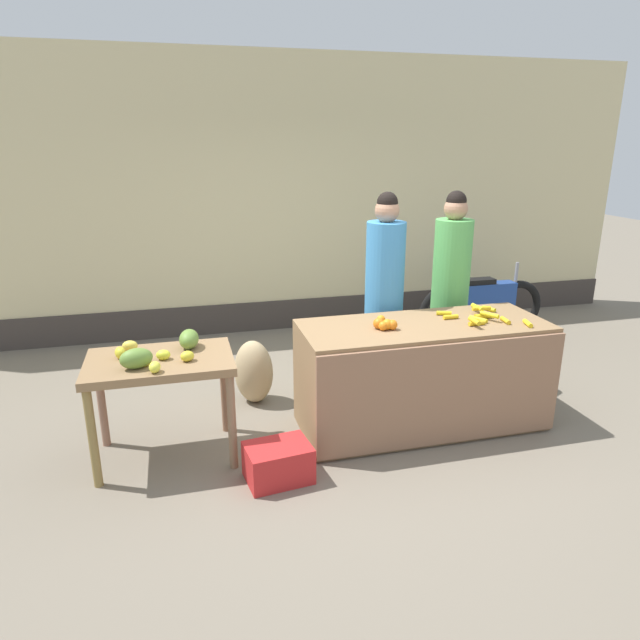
{
  "coord_description": "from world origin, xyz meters",
  "views": [
    {
      "loc": [
        -1.32,
        -3.89,
        2.26
      ],
      "look_at": [
        -0.27,
        0.15,
        0.92
      ],
      "focal_mm": 31.73,
      "sensor_mm": 36.0,
      "label": 1
    }
  ],
  "objects_px": {
    "parked_motorcycle": "(482,303)",
    "produce_sack": "(254,372)",
    "vendor_woman_green_shirt": "(450,291)",
    "vendor_woman_blue_shirt": "(384,297)",
    "produce_crate": "(278,463)"
  },
  "relations": [
    {
      "from": "vendor_woman_green_shirt",
      "to": "produce_sack",
      "type": "distance_m",
      "value": 1.94
    },
    {
      "from": "vendor_woman_blue_shirt",
      "to": "vendor_woman_green_shirt",
      "type": "distance_m",
      "value": 0.67
    },
    {
      "from": "produce_crate",
      "to": "vendor_woman_green_shirt",
      "type": "bearing_deg",
      "value": 33.04
    },
    {
      "from": "parked_motorcycle",
      "to": "produce_sack",
      "type": "bearing_deg",
      "value": -158.8
    },
    {
      "from": "vendor_woman_blue_shirt",
      "to": "produce_crate",
      "type": "distance_m",
      "value": 1.83
    },
    {
      "from": "vendor_woman_blue_shirt",
      "to": "parked_motorcycle",
      "type": "distance_m",
      "value": 2.19
    },
    {
      "from": "parked_motorcycle",
      "to": "produce_crate",
      "type": "bearing_deg",
      "value": -140.6
    },
    {
      "from": "parked_motorcycle",
      "to": "vendor_woman_blue_shirt",
      "type": "bearing_deg",
      "value": -144.22
    },
    {
      "from": "vendor_woman_blue_shirt",
      "to": "produce_crate",
      "type": "relative_size",
      "value": 4.19
    },
    {
      "from": "vendor_woman_green_shirt",
      "to": "produce_sack",
      "type": "xyz_separation_m",
      "value": [
        -1.83,
        0.06,
        -0.64
      ]
    },
    {
      "from": "vendor_woman_green_shirt",
      "to": "produce_crate",
      "type": "height_order",
      "value": "vendor_woman_green_shirt"
    },
    {
      "from": "parked_motorcycle",
      "to": "produce_crate",
      "type": "height_order",
      "value": "parked_motorcycle"
    },
    {
      "from": "parked_motorcycle",
      "to": "produce_sack",
      "type": "xyz_separation_m",
      "value": [
        -2.89,
        -1.12,
        -0.11
      ]
    },
    {
      "from": "vendor_woman_green_shirt",
      "to": "produce_crate",
      "type": "bearing_deg",
      "value": -146.96
    },
    {
      "from": "produce_crate",
      "to": "produce_sack",
      "type": "height_order",
      "value": "produce_sack"
    }
  ]
}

